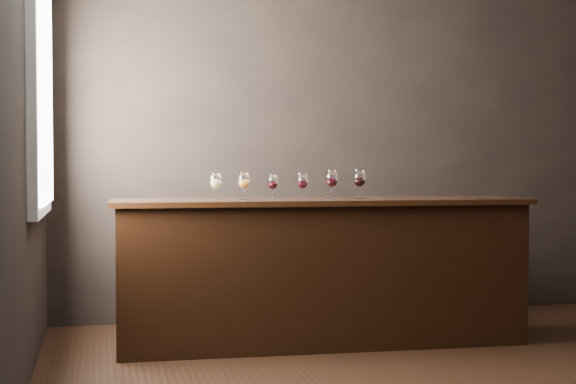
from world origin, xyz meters
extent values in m
plane|color=black|center=(0.00, 0.00, 0.00)|extent=(5.00, 5.00, 0.00)
cube|color=black|center=(0.00, 2.25, 1.40)|extent=(5.00, 0.02, 2.80)
cube|color=black|center=(-2.50, 0.00, 1.40)|extent=(0.02, 4.50, 2.80)
cube|color=white|center=(-2.47, 1.20, 1.75)|extent=(0.06, 1.30, 1.60)
cube|color=white|center=(-2.43, 1.20, 1.75)|extent=(0.02, 1.15, 1.45)
cube|color=black|center=(-0.55, 1.20, 0.50)|extent=(2.88, 0.76, 1.00)
cube|color=black|center=(-0.55, 1.20, 1.02)|extent=(2.98, 0.83, 0.04)
cube|color=black|center=(-0.73, 2.03, 0.40)|extent=(2.22, 0.40, 0.80)
cylinder|color=white|center=(-1.31, 1.23, 1.04)|extent=(0.07, 0.07, 0.00)
cylinder|color=white|center=(-1.31, 1.23, 1.08)|extent=(0.01, 0.01, 0.07)
ellipsoid|color=white|center=(-1.31, 1.23, 1.17)|extent=(0.08, 0.08, 0.11)
cylinder|color=white|center=(-1.31, 1.23, 1.22)|extent=(0.06, 0.06, 0.01)
ellipsoid|color=#D6D66F|center=(-1.31, 1.23, 1.15)|extent=(0.06, 0.06, 0.05)
cylinder|color=white|center=(-1.12, 1.16, 1.04)|extent=(0.07, 0.07, 0.00)
cylinder|color=white|center=(-1.12, 1.16, 1.08)|extent=(0.01, 0.01, 0.07)
ellipsoid|color=white|center=(-1.12, 1.16, 1.17)|extent=(0.08, 0.08, 0.11)
cylinder|color=white|center=(-1.12, 1.16, 1.22)|extent=(0.06, 0.06, 0.01)
ellipsoid|color=#C1781E|center=(-1.12, 1.16, 1.15)|extent=(0.06, 0.06, 0.05)
cylinder|color=white|center=(-0.92, 1.17, 1.04)|extent=(0.06, 0.06, 0.00)
cylinder|color=white|center=(-0.92, 1.17, 1.08)|extent=(0.01, 0.01, 0.07)
ellipsoid|color=white|center=(-0.92, 1.17, 1.16)|extent=(0.08, 0.08, 0.11)
cylinder|color=white|center=(-0.92, 1.17, 1.21)|extent=(0.06, 0.06, 0.01)
ellipsoid|color=black|center=(-0.92, 1.17, 1.14)|extent=(0.06, 0.06, 0.05)
cylinder|color=white|center=(-0.70, 1.19, 1.04)|extent=(0.06, 0.06, 0.00)
cylinder|color=white|center=(-0.70, 1.19, 1.08)|extent=(0.01, 0.01, 0.07)
ellipsoid|color=white|center=(-0.70, 1.19, 1.16)|extent=(0.08, 0.08, 0.11)
cylinder|color=white|center=(-0.70, 1.19, 1.21)|extent=(0.06, 0.06, 0.01)
ellipsoid|color=black|center=(-0.70, 1.19, 1.15)|extent=(0.06, 0.06, 0.05)
cylinder|color=white|center=(-0.49, 1.16, 1.04)|extent=(0.07, 0.07, 0.00)
cylinder|color=white|center=(-0.49, 1.16, 1.08)|extent=(0.01, 0.01, 0.08)
ellipsoid|color=white|center=(-0.49, 1.16, 1.18)|extent=(0.09, 0.09, 0.12)
cylinder|color=white|center=(-0.49, 1.16, 1.24)|extent=(0.07, 0.07, 0.01)
ellipsoid|color=black|center=(-0.49, 1.16, 1.16)|extent=(0.07, 0.07, 0.06)
cylinder|color=white|center=(-0.28, 1.19, 1.04)|extent=(0.07, 0.07, 0.00)
cylinder|color=white|center=(-0.28, 1.19, 1.08)|extent=(0.01, 0.01, 0.08)
ellipsoid|color=white|center=(-0.28, 1.19, 1.18)|extent=(0.09, 0.09, 0.12)
cylinder|color=white|center=(-0.28, 1.19, 1.24)|extent=(0.07, 0.07, 0.01)
ellipsoid|color=black|center=(-0.28, 1.19, 1.16)|extent=(0.07, 0.07, 0.06)
camera|label=1|loc=(-2.09, -4.27, 1.28)|focal=50.00mm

